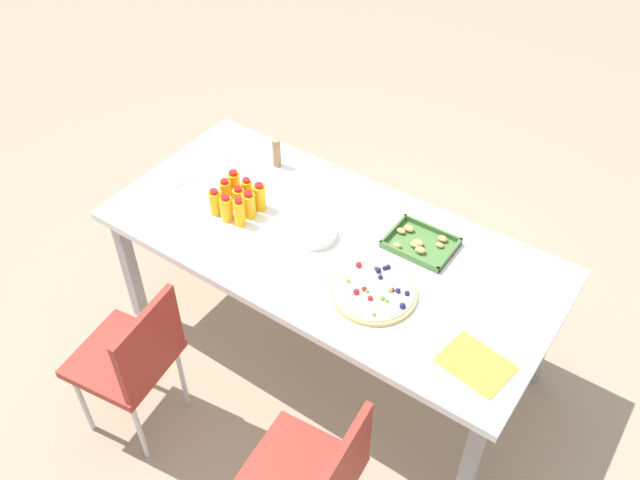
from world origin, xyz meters
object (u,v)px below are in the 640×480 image
juice_bottle_1 (226,208)px  juice_bottle_6 (234,184)px  juice_bottle_0 (215,202)px  juice_bottle_7 (248,191)px  cardboard_tube (277,153)px  chair_near_right (315,477)px  napkin_stack (173,177)px  party_table (329,250)px  juice_bottle_5 (249,205)px  plate_stack (315,233)px  juice_bottle_4 (239,199)px  juice_bottle_8 (260,197)px  juice_bottle_2 (240,213)px  fruit_pizza (374,291)px  chair_near_left (134,357)px  juice_bottle_3 (226,193)px  snack_tray (420,243)px  paper_folder (476,364)px

juice_bottle_1 → juice_bottle_6: juice_bottle_6 is taller
juice_bottle_0 → juice_bottle_7: bearing=62.8°
juice_bottle_1 → cardboard_tube: (-0.06, 0.47, 0.01)m
chair_near_right → napkin_stack: size_ratio=5.53×
party_table → juice_bottle_5: 0.43m
napkin_stack → plate_stack: bearing=3.8°
juice_bottle_7 → juice_bottle_4: bearing=-89.4°
juice_bottle_8 → napkin_stack: juice_bottle_8 is taller
juice_bottle_2 → fruit_pizza: bearing=-1.5°
juice_bottle_2 → juice_bottle_7: size_ratio=1.02×
juice_bottle_2 → juice_bottle_6: size_ratio=1.00×
juice_bottle_2 → chair_near_right: bearing=-37.9°
party_table → napkin_stack: bearing=-175.6°
juice_bottle_6 → plate_stack: size_ratio=0.73×
chair_near_left → juice_bottle_6: size_ratio=5.65×
juice_bottle_4 → juice_bottle_6: juice_bottle_6 is taller
juice_bottle_3 → plate_stack: bearing=5.9°
juice_bottle_1 → juice_bottle_6: (-0.08, 0.15, 0.01)m
party_table → juice_bottle_8: (-0.40, 0.00, 0.13)m
juice_bottle_3 → napkin_stack: bearing=-179.0°
cardboard_tube → party_table: bearing=-30.5°
juice_bottle_3 → fruit_pizza: bearing=-6.1°
juice_bottle_2 → cardboard_tube: size_ratio=0.94×
chair_near_right → juice_bottle_0: juice_bottle_0 is taller
chair_near_left → juice_bottle_4: (-0.05, 0.80, 0.31)m
juice_bottle_0 → juice_bottle_1: size_ratio=1.00×
chair_near_right → fruit_pizza: (-0.19, 0.71, 0.26)m
party_table → juice_bottle_7: (-0.47, 0.00, 0.13)m
juice_bottle_0 → juice_bottle_1: (0.07, -0.00, 0.00)m
fruit_pizza → snack_tray: fruit_pizza is taller
juice_bottle_6 → cardboard_tube: (0.02, 0.31, 0.01)m
juice_bottle_7 → napkin_stack: bearing=-170.4°
party_table → napkin_stack: size_ratio=13.92×
juice_bottle_7 → juice_bottle_8: juice_bottle_8 is taller
snack_tray → paper_folder: 0.67m
napkin_stack → chair_near_left: bearing=-58.7°
plate_stack → juice_bottle_1: bearing=-161.8°
juice_bottle_4 → paper_folder: (1.32, -0.19, -0.06)m
juice_bottle_0 → napkin_stack: 0.37m
chair_near_right → cardboard_tube: cardboard_tube is taller
juice_bottle_0 → plate_stack: juice_bottle_0 is taller
snack_tray → plate_stack: (-0.42, -0.22, 0.01)m
juice_bottle_8 → napkin_stack: bearing=-171.6°
juice_bottle_8 → snack_tray: bearing=15.3°
juice_bottle_6 → plate_stack: bearing=-2.2°
juice_bottle_2 → juice_bottle_5: 0.07m
chair_near_right → party_table: bearing=26.1°
fruit_pizza → plate_stack: bearing=160.3°
paper_folder → chair_near_right: bearing=-116.8°
juice_bottle_7 → snack_tray: (0.83, 0.21, -0.05)m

